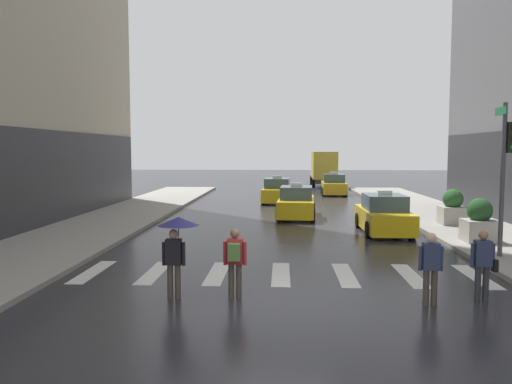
{
  "coord_description": "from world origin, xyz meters",
  "views": [
    {
      "loc": [
        0.02,
        -11.2,
        3.48
      ],
      "look_at": [
        -0.96,
        8.0,
        1.91
      ],
      "focal_mm": 35.93,
      "sensor_mm": 36.0,
      "label": 1
    }
  ],
  "objects": [
    {
      "name": "crosswalk_markings",
      "position": [
        -0.0,
        3.0,
        0.0
      ],
      "size": [
        11.3,
        2.8,
        0.01
      ],
      "color": "silver",
      "rests_on": "ground"
    },
    {
      "name": "pedestrian_with_backpack",
      "position": [
        -1.08,
        0.57,
        0.97
      ],
      "size": [
        0.55,
        0.43,
        1.65
      ],
      "color": "#473D33",
      "rests_on": "ground"
    },
    {
      "name": "planter_near_corner",
      "position": [
        7.23,
        7.7,
        0.87
      ],
      "size": [
        1.1,
        1.1,
        1.6
      ],
      "color": "#A8A399",
      "rests_on": "curb_right"
    },
    {
      "name": "taxi_second",
      "position": [
        0.77,
        15.3,
        0.72
      ],
      "size": [
        2.12,
        4.63,
        1.8
      ],
      "color": "yellow",
      "rests_on": "ground"
    },
    {
      "name": "taxi_third",
      "position": [
        -0.29,
        22.99,
        0.72
      ],
      "size": [
        2.11,
        4.62,
        1.8
      ],
      "color": "yellow",
      "rests_on": "ground"
    },
    {
      "name": "pedestrian_with_handbag",
      "position": [
        4.65,
        0.65,
        0.93
      ],
      "size": [
        0.6,
        0.24,
        1.65
      ],
      "color": "#333338",
      "rests_on": "ground"
    },
    {
      "name": "pedestrian_with_umbrella",
      "position": [
        -2.42,
        0.46,
        1.52
      ],
      "size": [
        0.96,
        0.96,
        1.94
      ],
      "color": "#473D33",
      "rests_on": "ground"
    },
    {
      "name": "taxi_fourth",
      "position": [
        4.09,
        29.27,
        0.72
      ],
      "size": [
        2.06,
        4.6,
        1.8
      ],
      "color": "gold",
      "rests_on": "ground"
    },
    {
      "name": "traffic_light_pole",
      "position": [
        6.98,
        5.07,
        3.26
      ],
      "size": [
        0.44,
        0.84,
        4.8
      ],
      "color": "#47474C",
      "rests_on": "curb_right"
    },
    {
      "name": "pedestrian_plain_coat",
      "position": [
        3.35,
        0.23,
        0.94
      ],
      "size": [
        0.55,
        0.24,
        1.65
      ],
      "color": "#473D33",
      "rests_on": "ground"
    },
    {
      "name": "planter_mid_block",
      "position": [
        7.72,
        12.13,
        0.87
      ],
      "size": [
        1.1,
        1.1,
        1.6
      ],
      "color": "#A8A399",
      "rests_on": "curb_right"
    },
    {
      "name": "box_truck",
      "position": [
        4.0,
        38.32,
        1.85
      ],
      "size": [
        2.35,
        7.57,
        3.35
      ],
      "color": "#2D2D2D",
      "rests_on": "ground"
    },
    {
      "name": "ground_plane",
      "position": [
        0.0,
        0.0,
        0.0
      ],
      "size": [
        160.0,
        160.0,
        0.0
      ],
      "primitive_type": "plane",
      "color": "#26262B"
    },
    {
      "name": "taxi_lead",
      "position": [
        4.34,
        10.56,
        0.72
      ],
      "size": [
        1.95,
        4.55,
        1.8
      ],
      "color": "yellow",
      "rests_on": "ground"
    }
  ]
}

